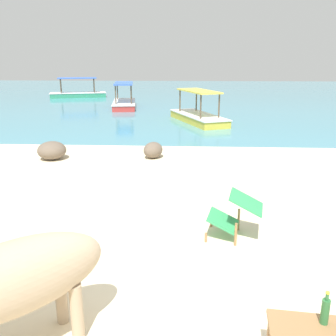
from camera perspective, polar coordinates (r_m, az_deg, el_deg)
name	(u,v)px	position (r m, az deg, el deg)	size (l,w,h in m)	color
sand_beach	(192,286)	(4.53, 3.75, -17.55)	(18.00, 14.00, 0.04)	beige
water_surface	(190,97)	(25.88, 3.36, 10.83)	(60.00, 36.00, 0.03)	teal
cow	(9,281)	(3.46, -23.21, -15.66)	(1.74, 1.69, 1.14)	tan
bottle	(325,311)	(3.47, 22.96, -19.49)	(0.07, 0.07, 0.30)	#2D6B38
deck_chair_far	(234,213)	(5.46, 10.15, -6.74)	(0.86, 0.68, 0.68)	olive
shore_rock_large	(52,150)	(10.03, -17.38, 2.59)	(0.72, 0.71, 0.47)	#6B5B4C
shore_rock_medium	(153,150)	(9.71, -2.30, 2.77)	(0.57, 0.46, 0.42)	#6B5B4C
boat_green	(78,93)	(26.14, -13.62, 11.10)	(3.85, 2.14, 1.29)	#338E66
boat_yellow	(198,115)	(15.47, 4.64, 8.04)	(2.48, 3.83, 1.29)	gold
boat_red	(124,102)	(20.23, -6.73, 9.98)	(1.67, 3.80, 1.29)	#C63833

